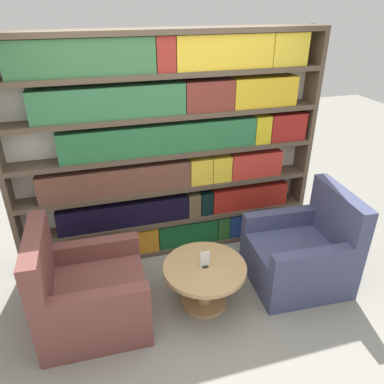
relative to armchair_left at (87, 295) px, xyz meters
name	(u,v)px	position (x,y,z in m)	size (l,w,h in m)	color
ground_plane	(203,324)	(0.95, -0.32, -0.31)	(14.00, 14.00, 0.00)	gray
bookshelf	(171,151)	(0.98, 0.93, 0.87)	(3.19, 0.30, 2.35)	silver
armchair_left	(87,295)	(0.00, 0.00, 0.00)	(0.92, 0.85, 0.97)	brown
armchair_right	(302,254)	(2.08, 0.00, 0.00)	(0.94, 0.87, 0.97)	#42476B
coffee_table	(205,277)	(1.04, -0.07, 0.00)	(0.76, 0.76, 0.44)	tan
table_sign	(205,260)	(1.04, -0.07, 0.19)	(0.09, 0.06, 0.16)	black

